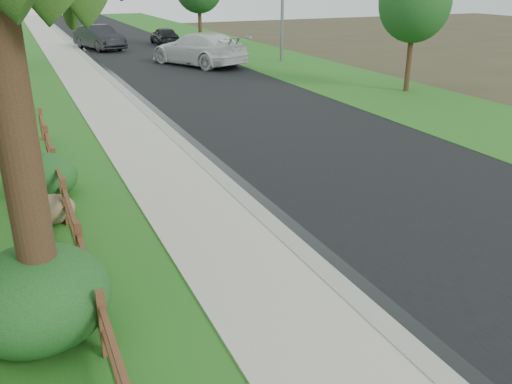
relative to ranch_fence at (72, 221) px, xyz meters
name	(u,v)px	position (x,y,z in m)	size (l,w,h in m)	color
road	(146,53)	(8.20, 28.60, -0.61)	(8.00, 90.00, 0.02)	black
curb	(84,56)	(4.00, 28.60, -0.56)	(0.40, 90.00, 0.12)	gray
wet_gutter	(90,56)	(4.35, 28.60, -0.60)	(0.50, 90.00, 0.00)	black
sidewalk	(64,57)	(2.70, 28.60, -0.57)	(2.20, 90.00, 0.10)	#A9A694
grass_strip	(34,59)	(0.80, 28.60, -0.59)	(1.60, 90.00, 0.06)	#255E1A
verge_far	(237,48)	(15.10, 28.60, -0.60)	(6.00, 90.00, 0.04)	#255E1A
ranch_fence	(72,221)	(0.00, 0.00, 0.00)	(0.12, 16.92, 1.10)	#472A17
white_suv	(199,49)	(9.87, 21.84, 0.37)	(2.72, 6.69, 1.94)	silver
dark_car_mid	(164,36)	(10.80, 33.19, 0.08)	(1.61, 4.00, 1.36)	black
dark_car_far	(99,37)	(5.60, 32.09, 0.27)	(1.83, 5.24, 1.73)	black
boulder	(51,210)	(-0.30, 1.46, -0.28)	(1.01, 0.76, 0.67)	brown
shrub_b	(37,298)	(-0.80, -2.82, 0.12)	(2.11, 2.11, 1.48)	#174119
shrub_c	(44,177)	(-0.30, 3.06, -0.05)	(1.56, 1.56, 1.13)	#174119
tree_near_right	(415,2)	(16.19, 10.14, 3.36)	(3.19, 3.19, 5.74)	#322014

